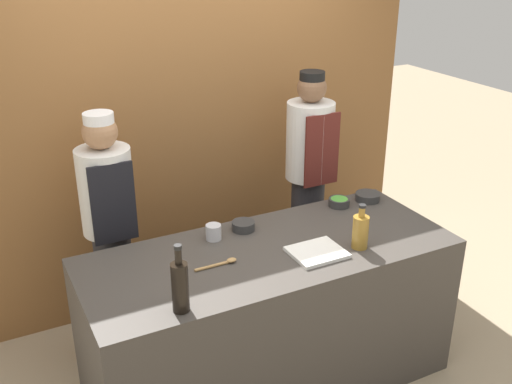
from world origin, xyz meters
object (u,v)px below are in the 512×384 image
(bottle_vinegar, at_px, (360,231))
(chef_left, at_px, (110,228))
(sauce_bowl_green, at_px, (339,202))
(cutting_board, at_px, (317,252))
(wooden_spoon, at_px, (221,263))
(bottle_soy, at_px, (180,285))
(sauce_bowl_purple, at_px, (368,196))
(cup_steel, at_px, (214,232))
(chef_right, at_px, (309,180))
(sauce_bowl_orange, at_px, (243,225))

(bottle_vinegar, bearing_deg, chef_left, 141.09)
(sauce_bowl_green, xyz_separation_m, cutting_board, (-0.46, -0.46, -0.02))
(cutting_board, distance_m, bottle_vinegar, 0.27)
(bottle_vinegar, distance_m, wooden_spoon, 0.78)
(sauce_bowl_green, relative_size, bottle_soy, 0.39)
(sauce_bowl_purple, xyz_separation_m, wooden_spoon, (-1.18, -0.32, -0.02))
(cutting_board, relative_size, bottle_soy, 0.83)
(cup_steel, height_order, wooden_spoon, cup_steel)
(sauce_bowl_purple, xyz_separation_m, cup_steel, (-1.10, -0.04, 0.02))
(bottle_soy, bearing_deg, sauce_bowl_green, 25.59)
(sauce_bowl_green, height_order, chef_left, chef_left)
(cutting_board, xyz_separation_m, chef_right, (0.49, 0.88, 0.01))
(bottle_soy, xyz_separation_m, wooden_spoon, (0.33, 0.29, -0.12))
(sauce_bowl_orange, height_order, chef_left, chef_left)
(cutting_board, distance_m, wooden_spoon, 0.53)
(cup_steel, bearing_deg, chef_right, 27.14)
(sauce_bowl_orange, bearing_deg, sauce_bowl_green, 1.90)
(sauce_bowl_purple, bearing_deg, wooden_spoon, -164.81)
(cup_steel, relative_size, chef_right, 0.05)
(wooden_spoon, bearing_deg, bottle_vinegar, -12.68)
(sauce_bowl_green, bearing_deg, bottle_soy, -154.41)
(cutting_board, relative_size, cup_steel, 3.21)
(bottle_vinegar, xyz_separation_m, chef_right, (0.25, 0.93, -0.08))
(cutting_board, height_order, chef_right, chef_right)
(sauce_bowl_green, relative_size, wooden_spoon, 0.56)
(wooden_spoon, relative_size, chef_left, 0.15)
(sauce_bowl_green, height_order, bottle_soy, bottle_soy)
(sauce_bowl_purple, distance_m, wooden_spoon, 1.22)
(bottle_soy, distance_m, chef_left, 1.06)
(bottle_soy, bearing_deg, wooden_spoon, 41.27)
(chef_right, bearing_deg, cup_steel, -152.86)
(cutting_board, distance_m, chef_left, 1.26)
(bottle_soy, height_order, cup_steel, bottle_soy)
(bottle_vinegar, bearing_deg, sauce_bowl_green, 67.42)
(wooden_spoon, xyz_separation_m, chef_right, (1.00, 0.76, 0.01))
(sauce_bowl_purple, xyz_separation_m, cutting_board, (-0.67, -0.45, -0.02))
(sauce_bowl_purple, height_order, sauce_bowl_orange, sauce_bowl_orange)
(sauce_bowl_purple, relative_size, cutting_board, 0.55)
(sauce_bowl_green, xyz_separation_m, bottle_soy, (-1.30, -0.62, 0.10))
(cup_steel, bearing_deg, chef_left, 134.99)
(sauce_bowl_green, bearing_deg, chef_left, 162.69)
(sauce_bowl_orange, relative_size, bottle_soy, 0.40)
(cutting_board, relative_size, chef_right, 0.17)
(chef_right, bearing_deg, chef_left, -180.00)
(sauce_bowl_green, bearing_deg, cup_steel, -176.84)
(sauce_bowl_green, bearing_deg, sauce_bowl_purple, -3.32)
(cutting_board, relative_size, bottle_vinegar, 1.10)
(sauce_bowl_green, height_order, cutting_board, sauce_bowl_green)
(cup_steel, xyz_separation_m, chef_right, (0.92, 0.47, -0.03))
(sauce_bowl_orange, distance_m, chef_right, 0.85)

